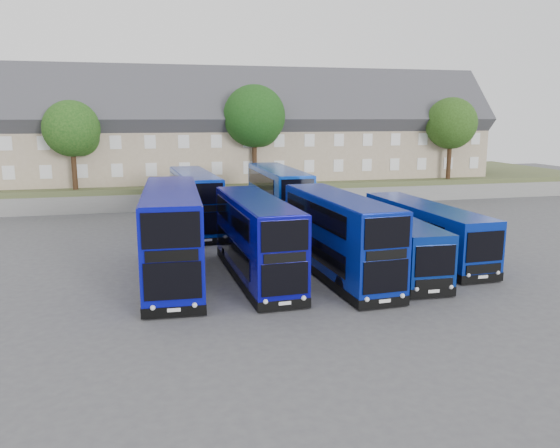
% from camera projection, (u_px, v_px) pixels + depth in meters
% --- Properties ---
extents(ground, '(120.00, 120.00, 0.00)m').
position_uv_depth(ground, '(311.00, 284.00, 27.28)').
color(ground, '#49494E').
rests_on(ground, ground).
extents(retaining_wall, '(70.00, 0.40, 1.50)m').
position_uv_depth(retaining_wall, '(237.00, 200.00, 50.04)').
color(retaining_wall, slate).
rests_on(retaining_wall, ground).
extents(earth_bank, '(80.00, 20.00, 2.00)m').
position_uv_depth(earth_bank, '(222.00, 184.00, 59.54)').
color(earth_bank, '#545A32').
rests_on(earth_bank, ground).
extents(terrace_row, '(54.00, 10.40, 11.20)m').
position_uv_depth(terrace_row, '(226.00, 133.00, 54.64)').
color(terrace_row, tan).
rests_on(terrace_row, earth_bank).
extents(dd_front_left, '(3.17, 11.83, 4.66)m').
position_uv_depth(dd_front_left, '(172.00, 236.00, 27.76)').
color(dd_front_left, '#080B9D').
rests_on(dd_front_left, ground).
extents(dd_front_mid, '(2.85, 10.55, 4.15)m').
position_uv_depth(dd_front_mid, '(256.00, 240.00, 27.91)').
color(dd_front_mid, '#07067F').
rests_on(dd_front_mid, ground).
extents(dd_front_right, '(3.07, 10.79, 4.24)m').
position_uv_depth(dd_front_right, '(338.00, 238.00, 28.26)').
color(dd_front_right, navy).
rests_on(dd_front_right, ground).
extents(dd_rear_left, '(3.15, 10.82, 4.24)m').
position_uv_depth(dd_rear_left, '(195.00, 202.00, 39.91)').
color(dd_rear_left, '#08299D').
rests_on(dd_rear_left, ground).
extents(dd_rear_right, '(2.59, 11.13, 4.42)m').
position_uv_depth(dd_rear_right, '(278.00, 199.00, 40.99)').
color(dd_rear_right, '#08339C').
rests_on(dd_rear_right, ground).
extents(coach_east_a, '(2.64, 10.87, 2.95)m').
position_uv_depth(coach_east_a, '(389.00, 243.00, 29.89)').
color(coach_east_a, navy).
rests_on(coach_east_a, ground).
extents(coach_east_b, '(2.87, 11.58, 3.14)m').
position_uv_depth(coach_east_b, '(424.00, 232.00, 32.35)').
color(coach_east_b, '#072190').
rests_on(coach_east_b, ground).
extents(tree_west, '(4.80, 4.80, 7.65)m').
position_uv_depth(tree_west, '(73.00, 131.00, 46.73)').
color(tree_west, '#382314').
rests_on(tree_west, earth_bank).
extents(tree_mid, '(5.76, 5.76, 9.18)m').
position_uv_depth(tree_mid, '(256.00, 119.00, 50.64)').
color(tree_mid, '#382314').
rests_on(tree_mid, earth_bank).
extents(tree_east, '(5.12, 5.12, 8.16)m').
position_uv_depth(tree_east, '(452.00, 125.00, 54.83)').
color(tree_east, '#382314').
rests_on(tree_east, earth_bank).
extents(tree_far, '(5.44, 5.44, 8.67)m').
position_uv_depth(tree_far, '(467.00, 121.00, 62.81)').
color(tree_far, '#382314').
rests_on(tree_far, earth_bank).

